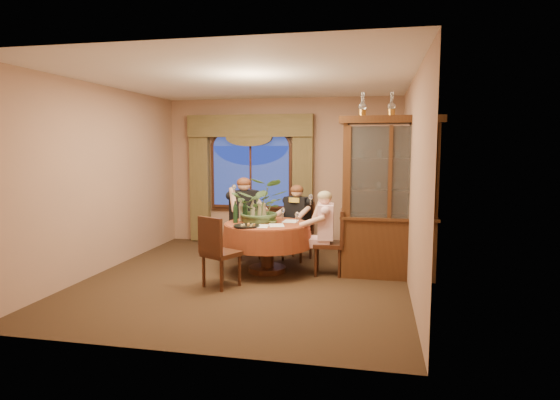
% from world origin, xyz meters
% --- Properties ---
extents(floor, '(5.00, 5.00, 0.00)m').
position_xyz_m(floor, '(0.00, 0.00, 0.00)').
color(floor, black).
rests_on(floor, ground).
extents(wall_back, '(4.50, 0.00, 4.50)m').
position_xyz_m(wall_back, '(0.00, 2.50, 1.40)').
color(wall_back, '#97725C').
rests_on(wall_back, ground).
extents(wall_right, '(0.00, 5.00, 5.00)m').
position_xyz_m(wall_right, '(2.25, 0.00, 1.40)').
color(wall_right, '#97725C').
rests_on(wall_right, ground).
extents(ceiling, '(5.00, 5.00, 0.00)m').
position_xyz_m(ceiling, '(0.00, 0.00, 2.80)').
color(ceiling, white).
rests_on(ceiling, wall_back).
extents(window, '(1.62, 0.10, 1.32)m').
position_xyz_m(window, '(-0.60, 2.43, 1.30)').
color(window, navy).
rests_on(window, wall_back).
extents(arched_transom, '(1.60, 0.06, 0.44)m').
position_xyz_m(arched_transom, '(-0.60, 2.43, 2.08)').
color(arched_transom, navy).
rests_on(arched_transom, wall_back).
extents(drapery_left, '(0.38, 0.14, 2.32)m').
position_xyz_m(drapery_left, '(-1.63, 2.38, 1.18)').
color(drapery_left, '#4F4324').
rests_on(drapery_left, floor).
extents(drapery_right, '(0.38, 0.14, 2.32)m').
position_xyz_m(drapery_right, '(0.43, 2.38, 1.18)').
color(drapery_right, '#4F4324').
rests_on(drapery_right, floor).
extents(swag_valance, '(2.45, 0.16, 0.42)m').
position_xyz_m(swag_valance, '(-0.60, 2.35, 2.28)').
color(swag_valance, '#4F4324').
rests_on(swag_valance, wall_back).
extents(dining_table, '(1.39, 1.39, 0.75)m').
position_xyz_m(dining_table, '(0.20, 0.39, 0.38)').
color(dining_table, maroon).
rests_on(dining_table, floor).
extents(china_cabinet, '(1.43, 0.56, 2.31)m').
position_xyz_m(china_cabinet, '(1.98, 0.51, 1.15)').
color(china_cabinet, '#3A2011').
rests_on(china_cabinet, floor).
extents(oil_lamp_left, '(0.11, 0.11, 0.34)m').
position_xyz_m(oil_lamp_left, '(1.58, 0.51, 2.48)').
color(oil_lamp_left, '#A5722D').
rests_on(oil_lamp_left, china_cabinet).
extents(oil_lamp_center, '(0.11, 0.11, 0.34)m').
position_xyz_m(oil_lamp_center, '(1.98, 0.51, 2.48)').
color(oil_lamp_center, '#A5722D').
rests_on(oil_lamp_center, china_cabinet).
extents(oil_lamp_right, '(0.11, 0.11, 0.34)m').
position_xyz_m(oil_lamp_right, '(2.38, 0.51, 2.48)').
color(oil_lamp_right, '#A5722D').
rests_on(oil_lamp_right, china_cabinet).
extents(chair_right, '(0.44, 0.44, 0.96)m').
position_xyz_m(chair_right, '(1.12, 0.44, 0.48)').
color(chair_right, black).
rests_on(chair_right, floor).
extents(chair_back_right, '(0.54, 0.54, 0.96)m').
position_xyz_m(chair_back_right, '(0.51, 1.24, 0.48)').
color(chair_back_right, black).
rests_on(chair_back_right, floor).
extents(chair_back, '(0.58, 0.58, 0.96)m').
position_xyz_m(chair_back, '(-0.34, 1.19, 0.48)').
color(chair_back, black).
rests_on(chair_back, floor).
extents(chair_front_left, '(0.57, 0.57, 0.96)m').
position_xyz_m(chair_front_left, '(-0.23, -0.45, 0.48)').
color(chair_front_left, black).
rests_on(chair_front_left, floor).
extents(person_pink, '(0.44, 0.48, 1.25)m').
position_xyz_m(person_pink, '(1.08, 0.45, 0.62)').
color(person_pink, beige).
rests_on(person_pink, floor).
extents(person_back, '(0.67, 0.66, 1.38)m').
position_xyz_m(person_back, '(-0.37, 1.12, 0.69)').
color(person_back, black).
rests_on(person_back, floor).
extents(person_scarf, '(0.57, 0.55, 1.26)m').
position_xyz_m(person_scarf, '(0.52, 1.23, 0.63)').
color(person_scarf, black).
rests_on(person_scarf, floor).
extents(stoneware_vase, '(0.15, 0.15, 0.28)m').
position_xyz_m(stoneware_vase, '(0.10, 0.52, 0.89)').
color(stoneware_vase, '#93825F').
rests_on(stoneware_vase, dining_table).
extents(centerpiece_plant, '(0.86, 0.95, 0.74)m').
position_xyz_m(centerpiece_plant, '(0.09, 0.51, 1.32)').
color(centerpiece_plant, '#3F5C33').
rests_on(centerpiece_plant, dining_table).
extents(olive_bowl, '(0.14, 0.14, 0.04)m').
position_xyz_m(olive_bowl, '(0.29, 0.38, 0.77)').
color(olive_bowl, '#50602E').
rests_on(olive_bowl, dining_table).
extents(cheese_platter, '(0.37, 0.37, 0.02)m').
position_xyz_m(cheese_platter, '(-0.00, -0.01, 0.76)').
color(cheese_platter, black).
rests_on(cheese_platter, dining_table).
extents(wine_bottle_0, '(0.07, 0.07, 0.33)m').
position_xyz_m(wine_bottle_0, '(-0.04, 0.48, 0.92)').
color(wine_bottle_0, tan).
rests_on(wine_bottle_0, dining_table).
extents(wine_bottle_1, '(0.07, 0.07, 0.33)m').
position_xyz_m(wine_bottle_1, '(-0.22, 0.48, 0.92)').
color(wine_bottle_1, tan).
rests_on(wine_bottle_1, dining_table).
extents(wine_bottle_2, '(0.07, 0.07, 0.33)m').
position_xyz_m(wine_bottle_2, '(-0.26, 0.29, 0.92)').
color(wine_bottle_2, black).
rests_on(wine_bottle_2, dining_table).
extents(wine_bottle_3, '(0.07, 0.07, 0.33)m').
position_xyz_m(wine_bottle_3, '(-0.14, 0.39, 0.92)').
color(wine_bottle_3, black).
rests_on(wine_bottle_3, dining_table).
extents(tasting_paper_0, '(0.28, 0.35, 0.00)m').
position_xyz_m(tasting_paper_0, '(0.39, 0.19, 0.75)').
color(tasting_paper_0, white).
rests_on(tasting_paper_0, dining_table).
extents(tasting_paper_1, '(0.22, 0.30, 0.00)m').
position_xyz_m(tasting_paper_1, '(0.52, 0.59, 0.75)').
color(tasting_paper_1, white).
rests_on(tasting_paper_1, dining_table).
extents(tasting_paper_2, '(0.24, 0.32, 0.00)m').
position_xyz_m(tasting_paper_2, '(0.19, 0.06, 0.75)').
color(tasting_paper_2, white).
rests_on(tasting_paper_2, dining_table).
extents(wine_glass_person_pink, '(0.07, 0.07, 0.18)m').
position_xyz_m(wine_glass_person_pink, '(0.65, 0.42, 0.84)').
color(wine_glass_person_pink, silver).
rests_on(wine_glass_person_pink, dining_table).
extents(wine_glass_person_back, '(0.07, 0.07, 0.18)m').
position_xyz_m(wine_glass_person_back, '(-0.08, 0.74, 0.84)').
color(wine_glass_person_back, silver).
rests_on(wine_glass_person_back, dining_table).
extents(wine_glass_person_scarf, '(0.07, 0.07, 0.18)m').
position_xyz_m(wine_glass_person_scarf, '(0.36, 0.81, 0.84)').
color(wine_glass_person_scarf, silver).
rests_on(wine_glass_person_scarf, dining_table).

